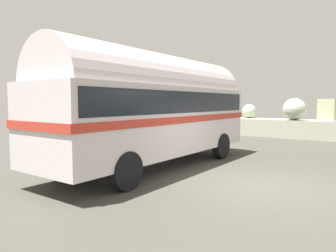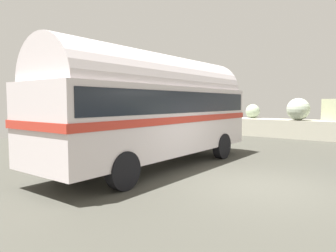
{
  "view_description": "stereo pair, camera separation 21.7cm",
  "coord_description": "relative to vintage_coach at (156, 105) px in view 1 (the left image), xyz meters",
  "views": [
    {
      "loc": [
        2.65,
        -7.6,
        2.15
      ],
      "look_at": [
        -3.55,
        0.8,
        1.34
      ],
      "focal_mm": 32.73,
      "sensor_mm": 36.0,
      "label": 1
    },
    {
      "loc": [
        2.83,
        -7.47,
        2.15
      ],
      "look_at": [
        -3.55,
        0.8,
        1.34
      ],
      "focal_mm": 32.73,
      "sensor_mm": 36.0,
      "label": 2
    }
  ],
  "objects": [
    {
      "name": "vintage_coach",
      "position": [
        0.0,
        0.0,
        0.0
      ],
      "size": [
        2.57,
        8.62,
        3.7
      ],
      "rotation": [
        0.0,
        0.0,
        0.01
      ],
      "color": "black",
      "rests_on": "ground"
    },
    {
      "name": "ground",
      "position": [
        3.62,
        -0.23,
        -2.04
      ],
      "size": [
        32.0,
        26.0,
        0.02
      ],
      "color": "#3D3C35"
    }
  ]
}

